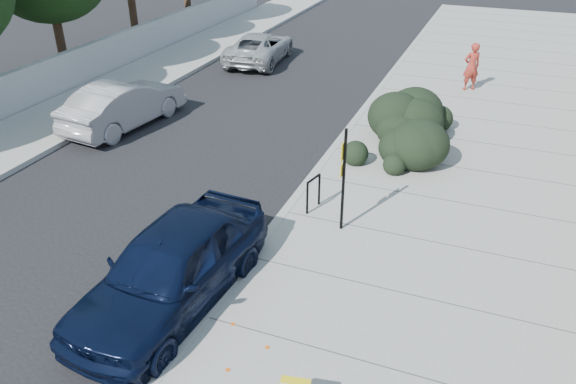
# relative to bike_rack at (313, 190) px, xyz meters

# --- Properties ---
(ground) EXTENTS (120.00, 120.00, 0.00)m
(ground) POSITION_rel_bike_rack_xyz_m (-0.60, -2.39, -0.66)
(ground) COLOR black
(ground) RESTS_ON ground
(sidewalk_near) EXTENTS (11.20, 50.00, 0.15)m
(sidewalk_near) POSITION_rel_bike_rack_xyz_m (5.00, 2.61, -0.59)
(sidewalk_near) COLOR gray
(sidewalk_near) RESTS_ON ground
(sidewalk_far) EXTENTS (3.00, 50.00, 0.15)m
(sidewalk_far) POSITION_rel_bike_rack_xyz_m (-10.10, 2.61, -0.59)
(sidewalk_far) COLOR gray
(sidewalk_far) RESTS_ON ground
(curb_near) EXTENTS (0.22, 50.00, 0.17)m
(curb_near) POSITION_rel_bike_rack_xyz_m (-0.60, 2.61, -0.58)
(curb_near) COLOR #9E9E99
(curb_near) RESTS_ON ground
(curb_far) EXTENTS (0.22, 50.00, 0.17)m
(curb_far) POSITION_rel_bike_rack_xyz_m (-8.60, 2.61, -0.58)
(curb_far) COLOR #9E9E99
(curb_far) RESTS_ON ground
(far_wall) EXTENTS (0.30, 40.00, 1.50)m
(far_wall) POSITION_rel_bike_rack_xyz_m (-11.80, 2.61, 0.09)
(far_wall) COLOR #9E9E99
(far_wall) RESTS_ON ground
(bike_rack) EXTENTS (0.18, 0.57, 0.86)m
(bike_rack) POSITION_rel_bike_rack_xyz_m (0.00, 0.00, 0.00)
(bike_rack) COLOR black
(bike_rack) RESTS_ON sidewalk_near
(sign_post) EXTENTS (0.09, 0.28, 2.46)m
(sign_post) POSITION_rel_bike_rack_xyz_m (0.87, -0.60, 0.89)
(sign_post) COLOR black
(sign_post) RESTS_ON sidewalk_near
(hedge) EXTENTS (3.63, 4.68, 1.57)m
(hedge) POSITION_rel_bike_rack_xyz_m (1.22, 4.61, 0.27)
(hedge) COLOR black
(hedge) RESTS_ON sidewalk_near
(sedan_navy) EXTENTS (2.26, 4.96, 1.65)m
(sedan_navy) POSITION_rel_bike_rack_xyz_m (-1.40, -4.07, 0.16)
(sedan_navy) COLOR black
(sedan_navy) RESTS_ON ground
(wagon_silver) EXTENTS (2.11, 4.71, 1.50)m
(wagon_silver) POSITION_rel_bike_rack_xyz_m (-7.65, 3.11, 0.09)
(wagon_silver) COLOR #99989D
(wagon_silver) RESTS_ON ground
(suv_silver) EXTENTS (2.61, 4.87, 1.30)m
(suv_silver) POSITION_rel_bike_rack_xyz_m (-6.60, 11.69, -0.01)
(suv_silver) COLOR #A9ACAE
(suv_silver) RESTS_ON ground
(pedestrian) EXTENTS (0.78, 0.71, 1.79)m
(pedestrian) POSITION_rel_bike_rack_xyz_m (2.59, 10.66, 0.38)
(pedestrian) COLOR maroon
(pedestrian) RESTS_ON sidewalk_near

